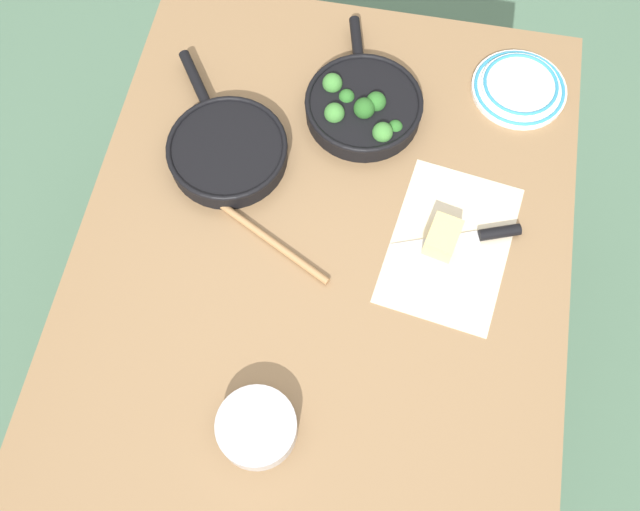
% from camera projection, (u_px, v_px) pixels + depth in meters
% --- Properties ---
extents(ground_plane, '(14.00, 14.00, 0.00)m').
position_uv_depth(ground_plane, '(320.00, 361.00, 2.14)').
color(ground_plane, '#51755B').
extents(dining_table_red, '(1.33, 1.00, 0.77)m').
position_uv_depth(dining_table_red, '(320.00, 274.00, 1.50)').
color(dining_table_red, olive).
rests_on(dining_table_red, ground_plane).
extents(skillet_broccoli, '(0.36, 0.26, 0.07)m').
position_uv_depth(skillet_broccoli, '(363.00, 106.00, 1.55)').
color(skillet_broccoli, black).
rests_on(skillet_broccoli, dining_table_red).
extents(skillet_eggs, '(0.36, 0.29, 0.05)m').
position_uv_depth(skillet_eggs, '(227.00, 150.00, 1.50)').
color(skillet_eggs, black).
rests_on(skillet_eggs, dining_table_red).
extents(wooden_spoon, '(0.20, 0.35, 0.02)m').
position_uv_depth(wooden_spoon, '(238.00, 217.00, 1.46)').
color(wooden_spoon, '#A87A4C').
rests_on(wooden_spoon, dining_table_red).
extents(parchment_sheet, '(0.37, 0.28, 0.00)m').
position_uv_depth(parchment_sheet, '(450.00, 244.00, 1.44)').
color(parchment_sheet, beige).
rests_on(parchment_sheet, dining_table_red).
extents(grater_knife, '(0.12, 0.26, 0.02)m').
position_uv_depth(grater_knife, '(475.00, 237.00, 1.44)').
color(grater_knife, silver).
rests_on(grater_knife, dining_table_red).
extents(cheese_block, '(0.09, 0.07, 0.05)m').
position_uv_depth(cheese_block, '(443.00, 237.00, 1.43)').
color(cheese_block, '#EFD67A').
rests_on(cheese_block, dining_table_red).
extents(dinner_plate_stack, '(0.21, 0.21, 0.03)m').
position_uv_depth(dinner_plate_stack, '(520.00, 87.00, 1.58)').
color(dinner_plate_stack, white).
rests_on(dinner_plate_stack, dining_table_red).
extents(prep_bowl_steel, '(0.15, 0.15, 0.05)m').
position_uv_depth(prep_bowl_steel, '(257.00, 428.00, 1.27)').
color(prep_bowl_steel, '#B7B7BC').
rests_on(prep_bowl_steel, dining_table_red).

